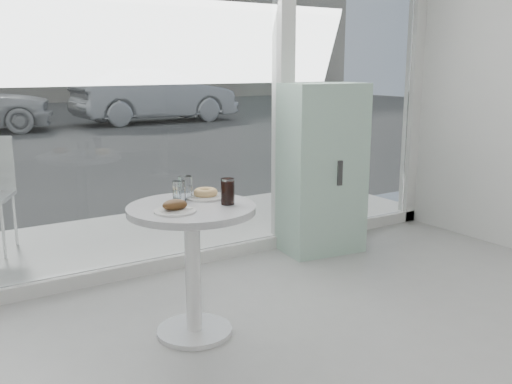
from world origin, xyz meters
TOP-DOWN VIEW (x-y plane):
  - storefront at (0.07, 3.00)m, footprint 5.00×0.14m
  - main_table at (-0.50, 1.90)m, footprint 0.72×0.72m
  - patio_deck at (0.00, 3.80)m, footprint 5.60×1.60m
  - mint_cabinet at (1.10, 2.72)m, footprint 0.70×0.51m
  - car_silver at (4.34, 13.84)m, footprint 4.42×1.66m
  - plate_fritter at (-0.63, 1.82)m, footprint 0.23×0.23m
  - plate_donut at (-0.34, 2.03)m, footprint 0.24×0.24m
  - water_tumbler_a at (-0.51, 2.03)m, footprint 0.07×0.07m
  - water_tumbler_b at (-0.45, 2.08)m, footprint 0.08×0.08m
  - cola_glass at (-0.31, 1.82)m, footprint 0.08×0.08m

SIDE VIEW (x-z plane):
  - patio_deck at x=0.00m, z-range 0.00..0.05m
  - main_table at x=-0.50m, z-range 0.17..0.94m
  - mint_cabinet at x=1.10m, z-range 0.00..1.40m
  - car_silver at x=4.34m, z-range 0.00..1.44m
  - plate_donut at x=-0.34m, z-range 0.76..0.82m
  - plate_fritter at x=-0.63m, z-range 0.76..0.83m
  - water_tumbler_a at x=-0.51m, z-range 0.76..0.88m
  - water_tumbler_b at x=-0.45m, z-range 0.76..0.90m
  - cola_glass at x=-0.31m, z-range 0.77..0.91m
  - storefront at x=0.07m, z-range 0.21..3.21m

